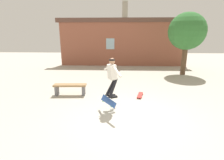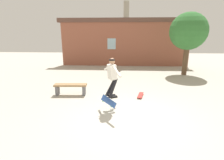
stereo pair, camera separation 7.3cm
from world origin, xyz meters
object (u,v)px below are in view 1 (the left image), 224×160
(park_bench, at_px, (70,87))
(skateboard_flipping, at_px, (109,102))
(tree_right, at_px, (187,32))
(skateboard_resting, at_px, (140,95))
(skater, at_px, (112,74))

(park_bench, height_order, skateboard_flipping, skateboard_flipping)
(park_bench, xyz_separation_m, skateboard_flipping, (1.88, -1.56, -0.02))
(park_bench, distance_m, skateboard_flipping, 2.45)
(tree_right, bearing_deg, park_bench, -145.87)
(tree_right, bearing_deg, skateboard_flipping, -127.99)
(park_bench, relative_size, skateboard_flipping, 2.15)
(park_bench, bearing_deg, skateboard_resting, -3.74)
(tree_right, height_order, park_bench, tree_right)
(skateboard_resting, bearing_deg, skater, 154.26)
(tree_right, distance_m, park_bench, 8.34)
(tree_right, bearing_deg, skater, -127.72)
(skateboard_flipping, height_order, skateboard_resting, skateboard_flipping)
(tree_right, distance_m, skateboard_flipping, 8.05)
(park_bench, distance_m, skater, 2.67)
(skateboard_flipping, bearing_deg, skater, -9.29)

